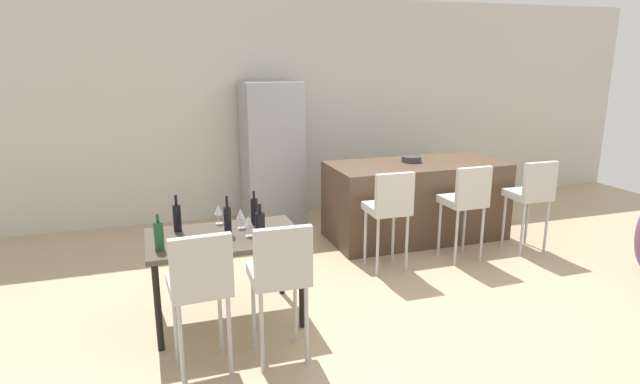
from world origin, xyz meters
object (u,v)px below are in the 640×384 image
at_px(fruit_bowl, 411,159).
at_px(potted_plant, 440,182).
at_px(dining_table, 225,244).
at_px(wine_glass_end, 241,214).
at_px(wine_bottle_left, 159,236).
at_px(wine_glass_corner, 248,221).
at_px(bar_chair_right, 532,192).
at_px(kitchen_island, 415,200).
at_px(wine_glass_right, 218,210).
at_px(wine_bottle_middle, 177,218).
at_px(wine_bottle_near, 260,225).
at_px(bar_chair_left, 389,205).
at_px(bar_chair_middle, 466,198).
at_px(dining_chair_far, 280,271).
at_px(wine_bottle_far, 254,211).
at_px(dining_chair_near, 200,281).
at_px(wine_bottle_inner, 228,220).
at_px(refrigerator, 272,153).

bearing_deg(fruit_bowl, potted_plant, 45.29).
bearing_deg(dining_table, wine_glass_end, 41.11).
bearing_deg(wine_bottle_left, wine_glass_corner, 8.68).
distance_m(bar_chair_right, fruit_bowl, 1.39).
xyz_separation_m(kitchen_island, wine_bottle_left, (-2.99, -1.55, 0.39)).
xyz_separation_m(wine_glass_right, fruit_bowl, (2.45, 1.12, 0.09)).
bearing_deg(wine_bottle_middle, wine_bottle_near, -32.87).
distance_m(bar_chair_left, wine_glass_right, 1.74).
bearing_deg(bar_chair_middle, wine_glass_right, -175.80).
bearing_deg(bar_chair_left, wine_glass_end, -166.59).
distance_m(bar_chair_right, wine_bottle_left, 4.02).
height_order(wine_bottle_left, potted_plant, wine_bottle_left).
xyz_separation_m(wine_bottle_middle, wine_bottle_near, (0.61, -0.40, -0.01)).
bearing_deg(bar_chair_middle, bar_chair_left, -180.00).
bearing_deg(bar_chair_right, wine_glass_right, -176.82).
distance_m(dining_table, dining_chair_far, 0.80).
bearing_deg(dining_chair_far, wine_bottle_far, 88.97).
distance_m(dining_table, wine_glass_right, 0.38).
relative_size(kitchen_island, wine_bottle_far, 7.00).
relative_size(bar_chair_middle, wine_bottle_near, 3.67).
bearing_deg(dining_chair_near, wine_bottle_middle, 94.35).
distance_m(wine_glass_right, wine_glass_end, 0.24).
distance_m(wine_bottle_inner, wine_glass_right, 0.30).
bearing_deg(wine_bottle_far, wine_glass_end, -154.23).
bearing_deg(refrigerator, fruit_bowl, -36.96).
distance_m(wine_bottle_near, wine_bottle_far, 0.37).
distance_m(dining_chair_far, wine_glass_right, 1.12).
height_order(kitchen_island, fruit_bowl, fruit_bowl).
relative_size(bar_chair_right, wine_bottle_near, 3.67).
xyz_separation_m(dining_chair_near, wine_glass_end, (0.44, 0.90, 0.17)).
height_order(dining_chair_far, wine_bottle_inner, wine_bottle_inner).
bearing_deg(refrigerator, wine_bottle_near, -105.20).
height_order(wine_glass_right, wine_glass_end, same).
xyz_separation_m(dining_chair_near, potted_plant, (3.79, 3.28, -0.34)).
xyz_separation_m(bar_chair_right, refrigerator, (-2.46, 2.02, 0.22)).
height_order(dining_chair_near, dining_chair_far, same).
xyz_separation_m(wine_bottle_near, wine_bottle_far, (0.03, 0.37, 0.01)).
bearing_deg(wine_bottle_near, refrigerator, 74.80).
relative_size(wine_bottle_near, wine_glass_corner, 1.65).
bearing_deg(wine_bottle_middle, bar_chair_middle, 5.52).
distance_m(wine_bottle_left, wine_glass_right, 0.72).
bearing_deg(fruit_bowl, wine_bottle_far, -150.16).
relative_size(wine_glass_corner, refrigerator, 0.09).
relative_size(wine_bottle_left, wine_glass_end, 1.63).
xyz_separation_m(wine_bottle_inner, wine_glass_corner, (0.15, -0.10, 0.00)).
relative_size(bar_chair_right, wine_bottle_left, 3.69).
bearing_deg(dining_chair_near, wine_glass_end, 64.04).
relative_size(refrigerator, fruit_bowl, 7.91).
relative_size(bar_chair_left, bar_chair_middle, 1.00).
xyz_separation_m(dining_table, wine_glass_end, (0.16, 0.14, 0.20)).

